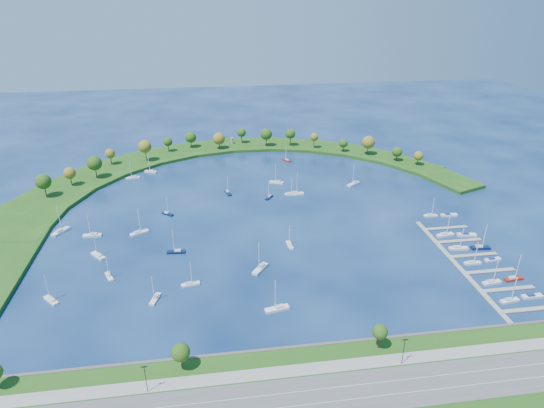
{
  "coord_description": "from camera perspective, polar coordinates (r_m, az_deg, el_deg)",
  "views": [
    {
      "loc": [
        -27.51,
        -221.0,
        112.55
      ],
      "look_at": [
        5.0,
        5.0,
        4.0
      ],
      "focal_mm": 30.67,
      "sensor_mm": 36.0,
      "label": 1
    }
  ],
  "objects": [
    {
      "name": "ground",
      "position": [
        249.53,
        -0.97,
        -1.39
      ],
      "size": [
        700.0,
        700.0,
        0.0
      ],
      "primitive_type": "plane",
      "color": "#071C40",
      "rests_on": "ground"
    },
    {
      "name": "south_shoreline",
      "position": [
        151.1,
        5.45,
        -22.31
      ],
      "size": [
        420.0,
        43.1,
        11.6
      ],
      "color": "#1B4813",
      "rests_on": "ground"
    },
    {
      "name": "breakwater",
      "position": [
        292.49,
        -11.25,
        2.49
      ],
      "size": [
        286.74,
        247.64,
        2.0
      ],
      "color": "#1B4813",
      "rests_on": "ground"
    },
    {
      "name": "breakwater_trees",
      "position": [
        323.7,
        -6.34,
        6.91
      ],
      "size": [
        239.85,
        90.96,
        14.95
      ],
      "color": "#382314",
      "rests_on": "breakwater"
    },
    {
      "name": "harbor_tower",
      "position": [
        358.4,
        -4.94,
        7.76
      ],
      "size": [
        2.6,
        2.6,
        4.53
      ],
      "color": "gray",
      "rests_on": "breakwater"
    },
    {
      "name": "dock_system",
      "position": [
        225.64,
        23.37,
        -6.73
      ],
      "size": [
        24.28,
        82.0,
        1.6
      ],
      "color": "gray",
      "rests_on": "ground"
    },
    {
      "name": "moored_boat_0",
      "position": [
        204.33,
        -25.49,
        -10.55
      ],
      "size": [
        7.16,
        7.55,
        11.96
      ],
      "rotation": [
        0.0,
        0.0,
        2.31
      ],
      "color": "silver",
      "rests_on": "ground"
    },
    {
      "name": "moored_boat_1",
      "position": [
        276.06,
        -5.43,
        1.45
      ],
      "size": [
        4.0,
        7.93,
        11.23
      ],
      "rotation": [
        0.0,
        0.0,
        4.97
      ],
      "color": "#09153C",
      "rests_on": "ground"
    },
    {
      "name": "moored_boat_2",
      "position": [
        210.28,
        -19.37,
        -8.29
      ],
      "size": [
        4.74,
        7.47,
        10.67
      ],
      "rotation": [
        0.0,
        0.0,
        5.12
      ],
      "color": "silver",
      "rests_on": "ground"
    },
    {
      "name": "moored_boat_3",
      "position": [
        289.33,
        0.58,
        2.73
      ],
      "size": [
        9.02,
        5.48,
        12.83
      ],
      "rotation": [
        0.0,
        0.0,
        2.77
      ],
      "color": "silver",
      "rests_on": "ground"
    },
    {
      "name": "moored_boat_4",
      "position": [
        220.72,
        2.19,
        -4.99
      ],
      "size": [
        2.58,
        7.52,
        10.87
      ],
      "rotation": [
        0.0,
        0.0,
        1.64
      ],
      "color": "silver",
      "rests_on": "ground"
    },
    {
      "name": "moored_boat_5",
      "position": [
        326.96,
        1.8,
        5.44
      ],
      "size": [
        5.96,
        7.13,
        10.77
      ],
      "rotation": [
        0.0,
        0.0,
        2.2
      ],
      "color": "maroon",
      "rests_on": "ground"
    },
    {
      "name": "moored_boat_6",
      "position": [
        180.94,
        0.65,
        -12.65
      ],
      "size": [
        9.73,
        4.42,
        13.82
      ],
      "rotation": [
        0.0,
        0.0,
        3.34
      ],
      "color": "silver",
      "rests_on": "ground"
    },
    {
      "name": "moored_boat_7",
      "position": [
        196.82,
        -10.0,
        -9.59
      ],
      "size": [
        7.8,
        3.5,
        11.08
      ],
      "rotation": [
        0.0,
        0.0,
        0.19
      ],
      "color": "silver",
      "rests_on": "ground"
    },
    {
      "name": "moored_boat_8",
      "position": [
        274.01,
        2.9,
        1.36
      ],
      "size": [
        9.61,
        3.3,
        13.89
      ],
      "rotation": [
        0.0,
        0.0,
        -0.07
      ],
      "color": "silver",
      "rests_on": "ground"
    },
    {
      "name": "moored_boat_9",
      "position": [
        226.57,
        -20.57,
        -5.9
      ],
      "size": [
        7.56,
        8.21,
        12.85
      ],
      "rotation": [
        0.0,
        0.0,
        2.28
      ],
      "color": "silver",
      "rests_on": "ground"
    },
    {
      "name": "moored_boat_10",
      "position": [
        239.92,
        -15.98,
        -3.37
      ],
      "size": [
        9.41,
        6.67,
        13.65
      ],
      "rotation": [
        0.0,
        0.0,
        0.49
      ],
      "color": "silver",
      "rests_on": "ground"
    },
    {
      "name": "moored_boat_11",
      "position": [
        219.78,
        -11.68,
        -5.69
      ],
      "size": [
        8.45,
        3.1,
        12.15
      ],
      "rotation": [
        0.0,
        0.0,
        3.05
      ],
      "color": "#09153C",
      "rests_on": "ground"
    },
    {
      "name": "moored_boat_12",
      "position": [
        191.57,
        -14.15,
        -11.13
      ],
      "size": [
        4.28,
        7.93,
        11.23
      ],
      "rotation": [
        0.0,
        0.0,
        4.42
      ],
      "color": "silver",
      "rests_on": "ground"
    },
    {
      "name": "moored_boat_13",
      "position": [
        316.69,
        -14.66,
        3.93
      ],
      "size": [
        8.45,
        5.21,
        12.04
      ],
      "rotation": [
        0.0,
        0.0,
        2.76
      ],
      "color": "silver",
      "rests_on": "ground"
    },
    {
      "name": "moored_boat_14",
      "position": [
        203.4,
        -1.45,
        -7.85
      ],
      "size": [
        7.96,
        9.23,
        14.07
      ],
      "rotation": [
        0.0,
        0.0,
        4.06
      ],
      "color": "silver",
      "rests_on": "ground"
    },
    {
      "name": "moored_boat_15",
      "position": [
        273.32,
        2.29,
        1.29
      ],
      "size": [
        7.4,
        3.19,
        10.53
      ],
      "rotation": [
        0.0,
        0.0,
        6.11
      ],
      "color": "silver",
      "rests_on": "ground"
    },
    {
      "name": "moored_boat_16",
      "position": [
        309.49,
        -16.7,
        3.17
      ],
      "size": [
        8.68,
        3.71,
        12.36
      ],
      "rotation": [
        0.0,
        0.0,
        3.31
      ],
      "color": "silver",
      "rests_on": "ground"
    },
    {
      "name": "moored_boat_17",
      "position": [
        268.99,
        -0.36,
        0.89
      ],
      "size": [
        5.45,
        6.52,
        9.85
      ],
      "rotation": [
        0.0,
        0.0,
        4.09
      ],
      "color": "#09153C",
      "rests_on": "ground"
    },
    {
      "name": "moored_boat_18",
      "position": [
        291.47,
        9.98,
        2.51
      ],
      "size": [
        9.18,
        7.53,
        13.78
      ],
      "rotation": [
        0.0,
        0.0,
        3.75
      ],
      "color": "silver",
      "rests_on": "ground"
    },
    {
      "name": "moored_boat_19",
      "position": [
        245.1,
        -21.18,
        -3.54
      ],
      "size": [
        8.88,
        2.63,
        12.99
      ],
      "rotation": [
        0.0,
        0.0,
        3.12
      ],
      "color": "silver",
      "rests_on": "ground"
    },
    {
      "name": "moored_boat_20",
      "position": [
        254.8,
        -24.53,
        -3.03
      ],
      "size": [
        7.78,
        9.65,
        14.41
      ],
      "rotation": [
        0.0,
        0.0,
        0.97
      ],
      "color": "silver",
      "rests_on": "ground"
    },
    {
      "name": "moored_boat_21",
      "position": [
        255.96,
        -12.71,
        -1.12
      ],
      "size": [
        6.68,
        6.0,
        10.35
      ],
      "rotation": [
        0.0,
        0.0,
        5.59
      ],
      "color": "#09153C",
      "rests_on": "ground"
    },
    {
      "name": "docked_boat_0",
      "position": [
        207.12,
        27.16,
        -10.42
      ],
      "size": [
        7.94,
        3.15,
        11.36
      ],
      "rotation": [
        0.0,
        0.0,
        0.13
      ],
      "color": "silver",
      "rests_on": "ground"
    },
    {
      "name": "docked_boat_1",
      "position": [
        213.92,
        29.29,
        -9.83
      ],
      "size": [
        8.36,
        2.4,
        1.7
      ],
      "rotation": [
        0.0,
        0.0,
        0.01
      ],
      "color": "silver",
      "rests_on": "ground"
    },
    {
      "name": "docked_boat_2",
      "position": [
        215.25,
        25.37,
        -8.61
      ],
      "size": [
        8.28,
        3.28,
        11.84
      ],
      "rotation": [
        0.0,
        0.0,
        0.13
      ],
      "color": "silver",
      "rests_on": "ground"
    },
    {
      "name": "docked_boat_3",
      "position": [
        221.64,
        27.53,
        -8.07
      ],
      "size": [
        8.5,
        3.27,
        12.17
      ],
      "rotation": [
        0.0,
        0.0,
        0.12
      ],
      "color": "maroon",
      "rests_on": "ground"
    },
    {
      "name": "docked_boat_4",
      "position": [
        225.66,
        23.41,
        -6.58
      ],
      "size": [
        7.57,
        2.15,
        11.12
      ],
      "rotation": [
        0.0,
        0.0,
        -0.0
      ],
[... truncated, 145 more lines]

